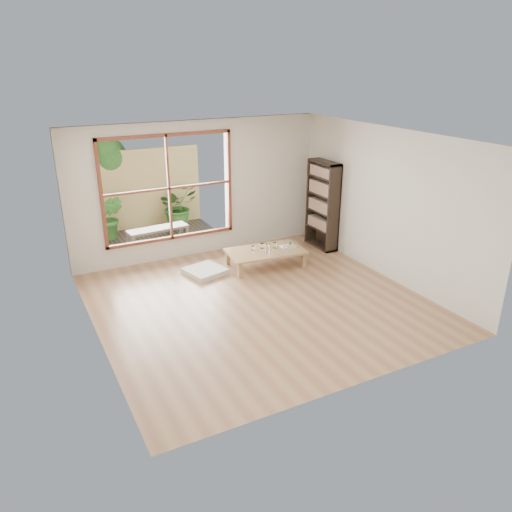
{
  "coord_description": "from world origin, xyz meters",
  "views": [
    {
      "loc": [
        -3.35,
        -6.36,
        3.65
      ],
      "look_at": [
        0.25,
        0.54,
        0.55
      ],
      "focal_mm": 35.0,
      "sensor_mm": 36.0,
      "label": 1
    }
  ],
  "objects_px": {
    "garden_bench": "(158,231)",
    "low_table": "(266,252)",
    "bookshelf": "(323,205)",
    "food_tray": "(288,246)"
  },
  "relations": [
    {
      "from": "bookshelf",
      "to": "food_tray",
      "type": "distance_m",
      "value": 1.25
    },
    {
      "from": "bookshelf",
      "to": "food_tray",
      "type": "bearing_deg",
      "value": -158.46
    },
    {
      "from": "garden_bench",
      "to": "bookshelf",
      "type": "bearing_deg",
      "value": -31.77
    },
    {
      "from": "food_tray",
      "to": "bookshelf",
      "type": "bearing_deg",
      "value": 27.73
    },
    {
      "from": "bookshelf",
      "to": "food_tray",
      "type": "xyz_separation_m",
      "value": [
        -1.04,
        -0.41,
        -0.56
      ]
    },
    {
      "from": "bookshelf",
      "to": "garden_bench",
      "type": "xyz_separation_m",
      "value": [
        -3.0,
        1.52,
        -0.53
      ]
    },
    {
      "from": "food_tray",
      "to": "garden_bench",
      "type": "xyz_separation_m",
      "value": [
        -1.96,
        1.93,
        0.03
      ]
    },
    {
      "from": "low_table",
      "to": "garden_bench",
      "type": "bearing_deg",
      "value": 133.45
    },
    {
      "from": "low_table",
      "to": "garden_bench",
      "type": "xyz_separation_m",
      "value": [
        -1.49,
        1.9,
        0.09
      ]
    },
    {
      "from": "garden_bench",
      "to": "low_table",
      "type": "bearing_deg",
      "value": -56.86
    }
  ]
}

